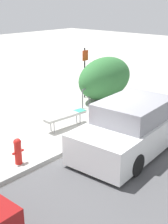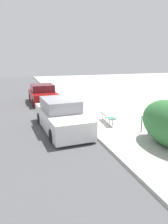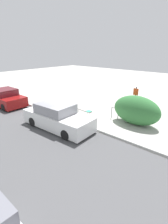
{
  "view_description": "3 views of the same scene",
  "coord_description": "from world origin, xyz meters",
  "px_view_note": "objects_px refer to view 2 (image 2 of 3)",
  "views": [
    {
      "loc": [
        -7.03,
        -6.01,
        4.33
      ],
      "look_at": [
        0.64,
        0.9,
        0.59
      ],
      "focal_mm": 50.0,
      "sensor_mm": 36.0,
      "label": 1
    },
    {
      "loc": [
        11.0,
        -3.47,
        3.66
      ],
      "look_at": [
        0.33,
        -0.04,
        0.77
      ],
      "focal_mm": 35.0,
      "sensor_mm": 36.0,
      "label": 2
    },
    {
      "loc": [
        8.55,
        -7.73,
        4.76
      ],
      "look_at": [
        1.09,
        0.56,
        0.68
      ],
      "focal_mm": 28.0,
      "sensor_mm": 36.0,
      "label": 3
    }
  ],
  "objects_px": {
    "fire_hydrant": "(79,107)",
    "parked_car_far": "(43,95)",
    "bike_rack": "(145,124)",
    "parked_car_near": "(61,116)",
    "bench": "(108,115)"
  },
  "relations": [
    {
      "from": "bike_rack",
      "to": "parked_car_near",
      "type": "relative_size",
      "value": 0.17
    },
    {
      "from": "parked_car_near",
      "to": "bench",
      "type": "bearing_deg",
      "value": 92.62
    },
    {
      "from": "parked_car_far",
      "to": "parked_car_near",
      "type": "bearing_deg",
      "value": -1.42
    },
    {
      "from": "bench",
      "to": "fire_hydrant",
      "type": "xyz_separation_m",
      "value": [
        -2.74,
        -0.87,
        -0.03
      ]
    },
    {
      "from": "bike_rack",
      "to": "parked_car_near",
      "type": "height_order",
      "value": "parked_car_near"
    },
    {
      "from": "fire_hydrant",
      "to": "parked_car_far",
      "type": "bearing_deg",
      "value": -154.4
    },
    {
      "from": "fire_hydrant",
      "to": "bike_rack",
      "type": "bearing_deg",
      "value": 20.77
    },
    {
      "from": "fire_hydrant",
      "to": "parked_car_far",
      "type": "distance_m",
      "value": 4.3
    },
    {
      "from": "bench",
      "to": "fire_hydrant",
      "type": "relative_size",
      "value": 2.26
    },
    {
      "from": "bike_rack",
      "to": "fire_hydrant",
      "type": "relative_size",
      "value": 1.08
    },
    {
      "from": "bike_rack",
      "to": "fire_hydrant",
      "type": "distance_m",
      "value": 5.26
    },
    {
      "from": "bench",
      "to": "bike_rack",
      "type": "relative_size",
      "value": 2.1
    },
    {
      "from": "bench",
      "to": "parked_car_far",
      "type": "distance_m",
      "value": 7.15
    },
    {
      "from": "bike_rack",
      "to": "parked_car_near",
      "type": "distance_m",
      "value": 4.15
    },
    {
      "from": "bench",
      "to": "parked_car_near",
      "type": "distance_m",
      "value": 2.73
    }
  ]
}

